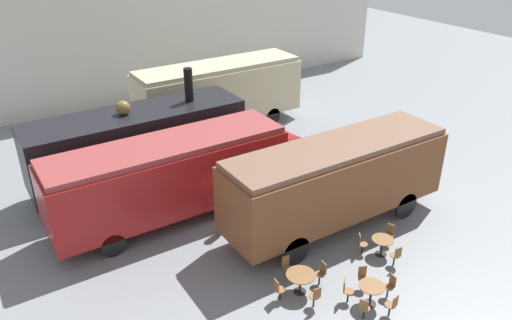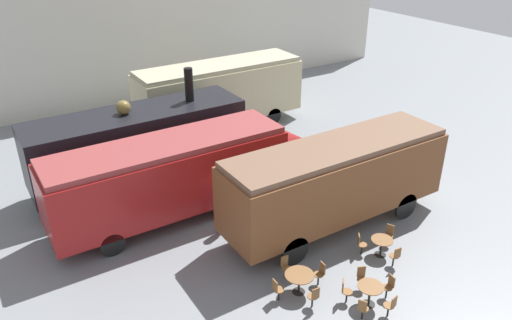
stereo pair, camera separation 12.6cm
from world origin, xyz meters
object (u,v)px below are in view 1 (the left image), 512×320
Objects in this scene: streamlined_locomotive at (187,170)px; cafe_table_near at (382,243)px; passenger_coach_wooden at (336,178)px; passenger_coach_vintage at (219,91)px; cafe_table_far at (371,290)px; visitor_person at (222,214)px; steam_locomotive at (138,142)px; cafe_table_mid at (301,277)px; cafe_chair_0 at (390,233)px.

streamlined_locomotive is 14.52× the size of cafe_table_near.
passenger_coach_wooden reaches higher than streamlined_locomotive.
passenger_coach_vintage is 16.30m from cafe_table_far.
cafe_table_near is at bearing -46.34° from visitor_person.
steam_locomotive is 0.83× the size of streamlined_locomotive.
streamlined_locomotive reaches higher than cafe_table_far.
visitor_person reaches higher than cafe_table_far.
steam_locomotive is 1.03× the size of passenger_coach_wooden.
passenger_coach_wooden is 5.95× the size of visitor_person.
cafe_table_far is at bearing -74.65° from steam_locomotive.
passenger_coach_wooden is (4.53, -4.10, 0.17)m from streamlined_locomotive.
cafe_table_mid is 1.17× the size of cafe_table_far.
cafe_table_near is 6.25m from visitor_person.
streamlined_locomotive is 13.97× the size of cafe_table_far.
steam_locomotive reaches higher than streamlined_locomotive.
cafe_table_far is at bearing -47.14° from cafe_table_mid.
cafe_table_far is at bearing -73.45° from streamlined_locomotive.
passenger_coach_wooden is 10.98× the size of cafe_chair_0.
passenger_coach_vintage is at bearing 53.13° from streamlined_locomotive.
passenger_coach_wooden is at bearing -42.19° from streamlined_locomotive.
cafe_table_mid is 2.34m from cafe_table_far.
visitor_person is (1.21, -5.70, -1.25)m from steam_locomotive.
cafe_table_far is 6.57m from visitor_person.
visitor_person reaches higher than cafe_table_near.
cafe_table_near is 0.96× the size of cafe_table_far.
cafe_table_near is 0.94× the size of cafe_chair_0.
visitor_person is (0.42, -2.14, -1.14)m from streamlined_locomotive.
visitor_person is (-5.02, 4.20, 0.36)m from cafe_chair_0.
cafe_table_near is (-0.92, -14.19, -1.68)m from passenger_coach_vintage.
cafe_table_near is 0.82× the size of cafe_table_mid.
streamlined_locomotive is at bearing 97.69° from cafe_table_mid.
streamlined_locomotive is 8.30m from cafe_table_near.
passenger_coach_wooden is 2.94m from cafe_chair_0.
streamlined_locomotive is 8.85m from cafe_table_far.
passenger_coach_wooden reaches higher than visitor_person.
streamlined_locomotive is 8.49m from cafe_chair_0.
cafe_chair_0 reaches higher than cafe_table_mid.
cafe_chair_0 is (0.71, 0.32, -0.03)m from cafe_table_near.
cafe_table_mid is at bearing 132.86° from cafe_table_far.
passenger_coach_wooden is at bearing -95.52° from passenger_coach_vintage.
cafe_table_near is at bearing 0.00° from cafe_chair_0.
visitor_person is at bearing 133.66° from cafe_table_near.
passenger_coach_vintage is 0.99× the size of steam_locomotive.
streamlined_locomotive is at bearing -126.87° from passenger_coach_vintage.
steam_locomotive is 11.62× the size of cafe_table_far.
steam_locomotive is 12.07× the size of cafe_table_near.
streamlined_locomotive is at bearing 125.40° from cafe_table_near.
passenger_coach_vintage is at bearing 78.76° from cafe_table_far.
cafe_table_far is (1.59, -1.71, -0.02)m from cafe_table_mid.
streamlined_locomotive reaches higher than visitor_person.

